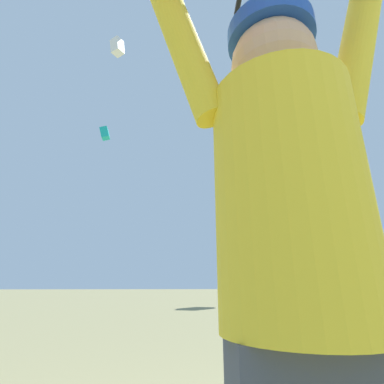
{
  "coord_description": "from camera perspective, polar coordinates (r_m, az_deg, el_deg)",
  "views": [
    {
      "loc": [
        -0.55,
        -0.69,
        0.92
      ],
      "look_at": [
        -0.27,
        2.8,
        2.07
      ],
      "focal_mm": 26.36,
      "sensor_mm": 36.0,
      "label": 1
    }
  ],
  "objects": [
    {
      "name": "kite_flyer_person",
      "position": [
        0.67,
        20.37,
        -15.33
      ],
      "size": [
        0.81,
        0.36,
        1.92
      ],
      "color": "#424751",
      "rests_on": "ground"
    },
    {
      "name": "distant_kite_purple_overhead_distant",
      "position": [
        20.04,
        -4.98,
        33.5
      ],
      "size": [
        0.65,
        0.69,
        0.82
      ],
      "color": "purple"
    },
    {
      "name": "distant_kite_teal_high_left",
      "position": [
        13.23,
        26.53,
        3.44
      ],
      "size": [
        1.22,
        1.21,
        1.92
      ],
      "color": "#19B2AD"
    },
    {
      "name": "distant_kite_white_mid_right",
      "position": [
        21.8,
        15.8,
        12.36
      ],
      "size": [
        1.19,
        1.25,
        1.56
      ],
      "color": "white"
    },
    {
      "name": "distant_kite_teal_high_right",
      "position": [
        17.56,
        -17.23,
        11.27
      ],
      "size": [
        0.61,
        0.45,
        0.79
      ],
      "color": "#19B2AD"
    },
    {
      "name": "distant_kite_white_low_right",
      "position": [
        15.46,
        -14.87,
        26.51
      ],
      "size": [
        0.73,
        0.66,
        0.82
      ],
      "color": "white"
    },
    {
      "name": "marker_flag",
      "position": [
        8.77,
        34.33,
        -10.21
      ],
      "size": [
        0.3,
        0.24,
        1.92
      ],
      "color": "silver",
      "rests_on": "ground"
    }
  ]
}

